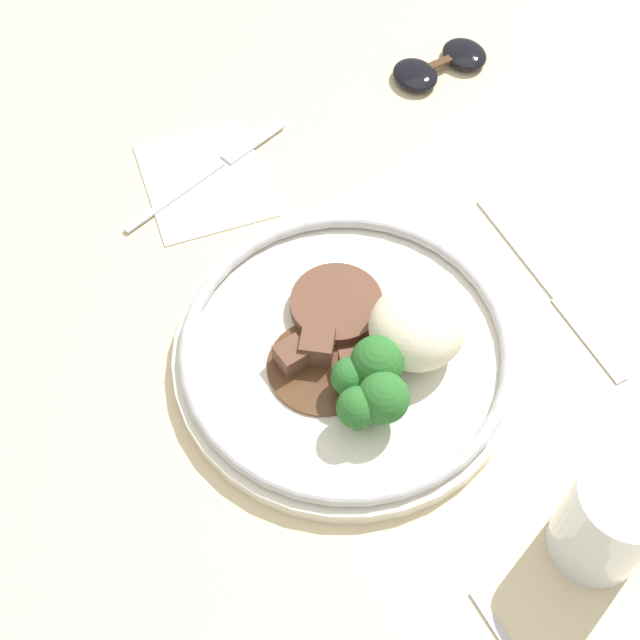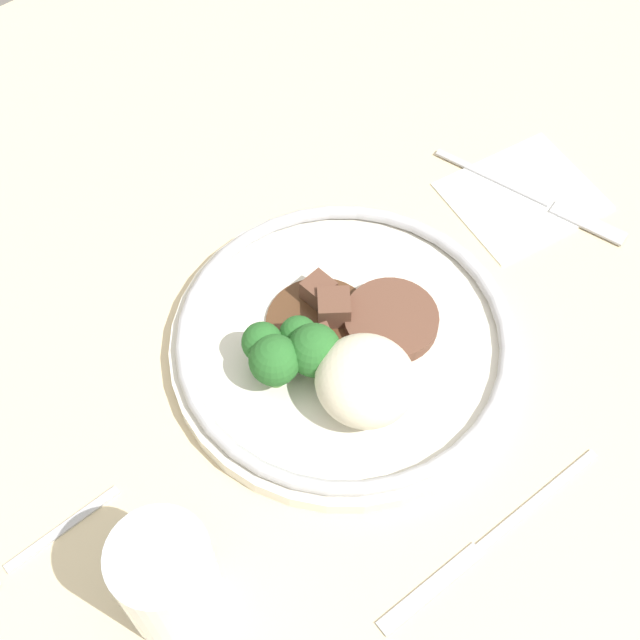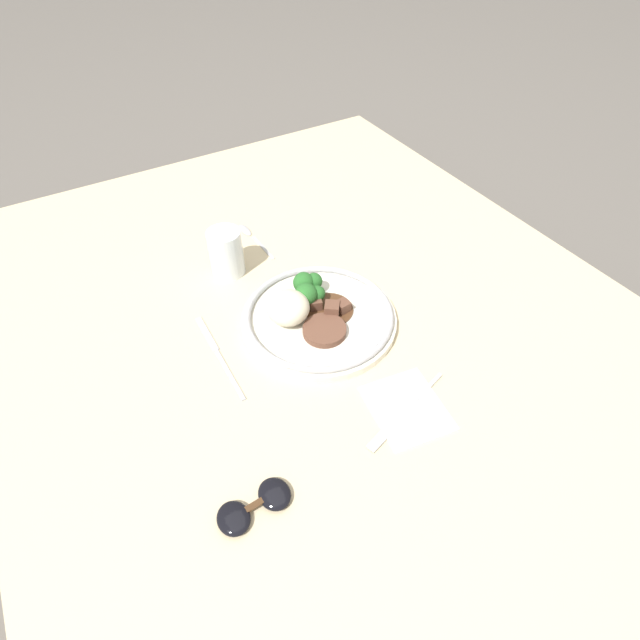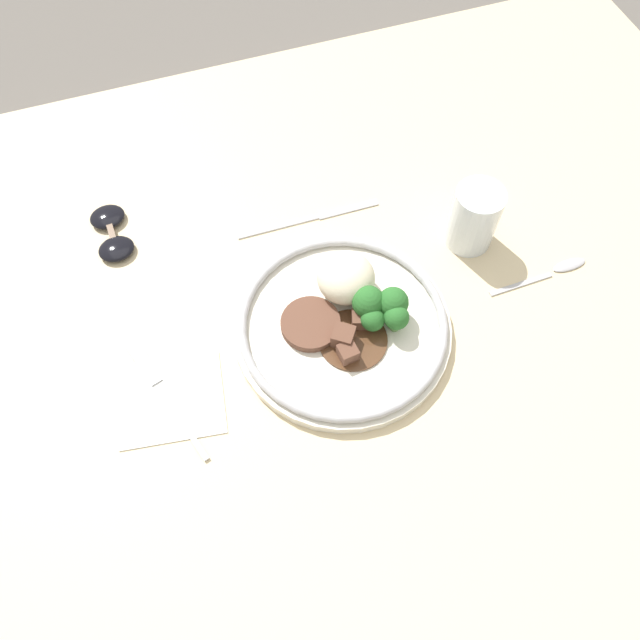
{
  "view_description": "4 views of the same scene",
  "coord_description": "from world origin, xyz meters",
  "px_view_note": "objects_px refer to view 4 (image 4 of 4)",
  "views": [
    {
      "loc": [
        0.3,
        -0.19,
        0.69
      ],
      "look_at": [
        -0.05,
        -0.0,
        0.06
      ],
      "focal_mm": 50.0,
      "sensor_mm": 36.0,
      "label": 1
    },
    {
      "loc": [
        0.24,
        0.29,
        0.68
      ],
      "look_at": [
        -0.01,
        -0.02,
        0.07
      ],
      "focal_mm": 50.0,
      "sensor_mm": 36.0,
      "label": 2
    },
    {
      "loc": [
        -0.59,
        0.34,
        0.71
      ],
      "look_at": [
        -0.05,
        0.02,
        0.07
      ],
      "focal_mm": 28.0,
      "sensor_mm": 36.0,
      "label": 3
    },
    {
      "loc": [
        -0.18,
        -0.36,
        0.77
      ],
      "look_at": [
        -0.05,
        0.01,
        0.07
      ],
      "focal_mm": 35.0,
      "sensor_mm": 36.0,
      "label": 4
    }
  ],
  "objects_px": {
    "fork": "(160,387)",
    "spoon": "(559,272)",
    "juice_glass": "(473,220)",
    "knife": "(314,218)",
    "plate": "(345,319)",
    "sunglasses": "(112,233)"
  },
  "relations": [
    {
      "from": "spoon",
      "to": "knife",
      "type": "bearing_deg",
      "value": 144.19
    },
    {
      "from": "sunglasses",
      "to": "fork",
      "type": "bearing_deg",
      "value": -89.05
    },
    {
      "from": "plate",
      "to": "sunglasses",
      "type": "xyz_separation_m",
      "value": [
        -0.27,
        0.25,
        -0.01
      ]
    },
    {
      "from": "fork",
      "to": "spoon",
      "type": "relative_size",
      "value": 1.23
    },
    {
      "from": "plate",
      "to": "spoon",
      "type": "distance_m",
      "value": 0.32
    },
    {
      "from": "juice_glass",
      "to": "spoon",
      "type": "xyz_separation_m",
      "value": [
        0.1,
        -0.1,
        -0.04
      ]
    },
    {
      "from": "plate",
      "to": "juice_glass",
      "type": "distance_m",
      "value": 0.24
    },
    {
      "from": "juice_glass",
      "to": "knife",
      "type": "distance_m",
      "value": 0.23
    },
    {
      "from": "spoon",
      "to": "fork",
      "type": "bearing_deg",
      "value": 177.93
    },
    {
      "from": "knife",
      "to": "sunglasses",
      "type": "distance_m",
      "value": 0.3
    },
    {
      "from": "fork",
      "to": "spoon",
      "type": "height_order",
      "value": "same"
    },
    {
      "from": "plate",
      "to": "juice_glass",
      "type": "bearing_deg",
      "value": 19.88
    },
    {
      "from": "fork",
      "to": "juice_glass",
      "type": "bearing_deg",
      "value": -96.71
    },
    {
      "from": "fork",
      "to": "knife",
      "type": "xyz_separation_m",
      "value": [
        0.28,
        0.2,
        -0.0
      ]
    },
    {
      "from": "spoon",
      "to": "sunglasses",
      "type": "distance_m",
      "value": 0.65
    },
    {
      "from": "plate",
      "to": "juice_glass",
      "type": "xyz_separation_m",
      "value": [
        0.22,
        0.08,
        0.02
      ]
    },
    {
      "from": "plate",
      "to": "spoon",
      "type": "bearing_deg",
      "value": -2.93
    },
    {
      "from": "plate",
      "to": "fork",
      "type": "height_order",
      "value": "plate"
    },
    {
      "from": "juice_glass",
      "to": "spoon",
      "type": "distance_m",
      "value": 0.14
    },
    {
      "from": "knife",
      "to": "spoon",
      "type": "xyz_separation_m",
      "value": [
        0.3,
        -0.2,
        0.0
      ]
    },
    {
      "from": "juice_glass",
      "to": "knife",
      "type": "xyz_separation_m",
      "value": [
        -0.2,
        0.11,
        -0.04
      ]
    },
    {
      "from": "spoon",
      "to": "sunglasses",
      "type": "relative_size",
      "value": 1.41
    }
  ]
}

